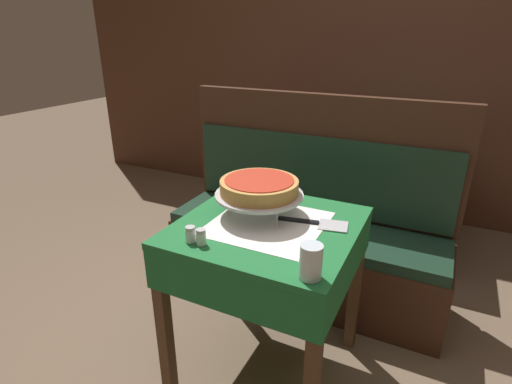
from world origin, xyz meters
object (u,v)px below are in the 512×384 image
at_px(dining_table_front, 268,249).
at_px(pepper_shaker, 201,237).
at_px(dining_table_rear, 394,158).
at_px(condiment_caddy, 396,135).
at_px(water_glass_near, 311,262).
at_px(pizza_server, 317,223).
at_px(booth_bench, 306,239).
at_px(deep_dish_pizza, 259,186).
at_px(pizza_pan_stand, 259,196).
at_px(salt_shaker, 191,234).

distance_m(dining_table_front, pepper_shaker, 0.34).
distance_m(dining_table_rear, condiment_caddy, 0.17).
bearing_deg(water_glass_near, pepper_shaker, 176.62).
relative_size(pizza_server, condiment_caddy, 1.70).
height_order(booth_bench, condiment_caddy, booth_bench).
bearing_deg(pepper_shaker, pizza_server, 46.59).
bearing_deg(pizza_server, deep_dish_pizza, -174.49).
bearing_deg(pepper_shaker, condiment_caddy, 77.57).
bearing_deg(pizza_server, water_glass_near, -74.89).
bearing_deg(pepper_shaker, dining_table_rear, 76.50).
distance_m(pizza_pan_stand, water_glass_near, 0.49).
relative_size(dining_table_rear, deep_dish_pizza, 2.47).
xyz_separation_m(dining_table_front, deep_dish_pizza, (-0.07, 0.06, 0.25)).
bearing_deg(dining_table_rear, pepper_shaker, -103.50).
height_order(dining_table_rear, deep_dish_pizza, deep_dish_pizza).
relative_size(pizza_pan_stand, pizza_server, 1.28).
xyz_separation_m(water_glass_near, pepper_shaker, (-0.43, 0.03, -0.03)).
bearing_deg(pepper_shaker, pizza_pan_stand, 76.13).
height_order(deep_dish_pizza, pepper_shaker, deep_dish_pizza).
bearing_deg(condiment_caddy, dining_table_front, -99.38).
xyz_separation_m(dining_table_front, water_glass_near, (0.28, -0.29, 0.18)).
height_order(pepper_shaker, condiment_caddy, condiment_caddy).
relative_size(dining_table_front, dining_table_rear, 0.94).
bearing_deg(water_glass_near, salt_shaker, 176.95).
relative_size(deep_dish_pizza, condiment_caddy, 1.92).
relative_size(pizza_pan_stand, water_glass_near, 3.20).
relative_size(deep_dish_pizza, salt_shaker, 5.33).
distance_m(booth_bench, deep_dish_pizza, 0.83).
height_order(pizza_server, salt_shaker, salt_shaker).
xyz_separation_m(water_glass_near, condiment_caddy, (-0.01, 1.91, -0.02)).
bearing_deg(pepper_shaker, water_glass_near, -3.38).
distance_m(booth_bench, pepper_shaker, 1.05).
bearing_deg(dining_table_front, salt_shaker, -126.23).
distance_m(pepper_shaker, condiment_caddy, 1.93).
bearing_deg(salt_shaker, pepper_shaker, 0.00).
relative_size(pizza_pan_stand, condiment_caddy, 2.18).
height_order(dining_table_rear, pepper_shaker, pepper_shaker).
distance_m(pizza_pan_stand, deep_dish_pizza, 0.04).
xyz_separation_m(dining_table_rear, deep_dish_pizza, (-0.35, -1.48, 0.24)).
relative_size(pizza_server, water_glass_near, 2.49).
relative_size(dining_table_rear, salt_shaker, 13.17).
height_order(salt_shaker, pepper_shaker, same).
bearing_deg(booth_bench, pizza_pan_stand, -90.96).
relative_size(booth_bench, pizza_pan_stand, 4.31).
bearing_deg(dining_table_front, dining_table_rear, 79.50).
xyz_separation_m(pizza_server, pepper_shaker, (-0.33, -0.35, 0.03)).
height_order(dining_table_rear, condiment_caddy, condiment_caddy).
distance_m(water_glass_near, pepper_shaker, 0.43).
relative_size(dining_table_rear, condiment_caddy, 4.73).
xyz_separation_m(dining_table_rear, water_glass_near, (-0.00, -1.82, 0.17)).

